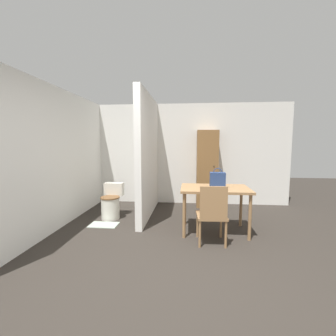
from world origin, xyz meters
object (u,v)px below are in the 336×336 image
(handbag, at_px, (218,180))
(wooden_chair, at_px, (212,213))
(toilet, at_px, (111,203))
(dining_table, at_px, (215,193))
(wooden_cabinet, at_px, (207,169))

(handbag, bearing_deg, wooden_chair, -104.66)
(toilet, bearing_deg, handbag, -15.02)
(dining_table, relative_size, wooden_chair, 1.25)
(wooden_chair, relative_size, wooden_cabinet, 0.50)
(wooden_chair, xyz_separation_m, wooden_cabinet, (0.08, 2.12, 0.43))
(wooden_chair, bearing_deg, wooden_cabinet, 84.91)
(handbag, xyz_separation_m, wooden_cabinet, (-0.05, 1.61, 0.01))
(dining_table, height_order, handbag, handbag)
(wooden_chair, relative_size, handbag, 2.73)
(dining_table, bearing_deg, toilet, 164.88)
(dining_table, height_order, wooden_cabinet, wooden_cabinet)
(wooden_chair, bearing_deg, handbag, 72.48)
(wooden_chair, bearing_deg, toilet, 148.34)
(handbag, distance_m, wooden_cabinet, 1.61)
(dining_table, distance_m, wooden_chair, 0.56)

